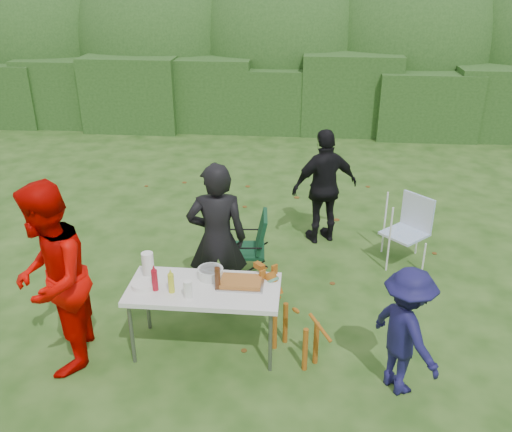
# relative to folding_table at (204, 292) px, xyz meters

# --- Properties ---
(ground) EXTENTS (80.00, 80.00, 0.00)m
(ground) POSITION_rel_folding_table_xyz_m (0.24, 0.27, -0.69)
(ground) COLOR #1E4211
(hedge_row) EXTENTS (22.00, 1.40, 1.70)m
(hedge_row) POSITION_rel_folding_table_xyz_m (0.24, 8.27, 0.16)
(hedge_row) COLOR #23471C
(hedge_row) RESTS_ON ground
(shrub_backdrop) EXTENTS (20.00, 2.60, 3.20)m
(shrub_backdrop) POSITION_rel_folding_table_xyz_m (0.24, 9.87, 0.91)
(shrub_backdrop) COLOR #3D6628
(shrub_backdrop) RESTS_ON ground
(folding_table) EXTENTS (1.50, 0.70, 0.74)m
(folding_table) POSITION_rel_folding_table_xyz_m (0.00, 0.00, 0.00)
(folding_table) COLOR silver
(folding_table) RESTS_ON ground
(person_cook) EXTENTS (0.71, 0.52, 1.78)m
(person_cook) POSITION_rel_folding_table_xyz_m (0.02, 0.72, 0.20)
(person_cook) COLOR black
(person_cook) RESTS_ON ground
(person_red_jacket) EXTENTS (0.92, 1.07, 1.91)m
(person_red_jacket) POSITION_rel_folding_table_xyz_m (-1.37, -0.35, 0.27)
(person_red_jacket) COLOR #CA0500
(person_red_jacket) RESTS_ON ground
(person_black_puffy) EXTENTS (1.04, 0.75, 1.64)m
(person_black_puffy) POSITION_rel_folding_table_xyz_m (1.24, 2.58, 0.13)
(person_black_puffy) COLOR black
(person_black_puffy) RESTS_ON ground
(child) EXTENTS (0.83, 0.94, 1.26)m
(child) POSITION_rel_folding_table_xyz_m (1.90, -0.39, -0.05)
(child) COLOR #161445
(child) RESTS_ON ground
(dog) EXTENTS (0.87, 0.85, 0.83)m
(dog) POSITION_rel_folding_table_xyz_m (0.91, -0.03, -0.27)
(dog) COLOR #924E14
(dog) RESTS_ON ground
(camping_chair) EXTENTS (0.61, 0.61, 0.90)m
(camping_chair) POSITION_rel_folding_table_xyz_m (0.24, 1.42, -0.24)
(camping_chair) COLOR #103820
(camping_chair) RESTS_ON ground
(lawn_chair) EXTENTS (0.77, 0.77, 0.92)m
(lawn_chair) POSITION_rel_folding_table_xyz_m (2.28, 2.02, -0.23)
(lawn_chair) COLOR #5589CB
(lawn_chair) RESTS_ON ground
(food_tray) EXTENTS (0.45, 0.30, 0.02)m
(food_tray) POSITION_rel_folding_table_xyz_m (0.36, 0.08, 0.06)
(food_tray) COLOR #B7B7BA
(food_tray) RESTS_ON folding_table
(focaccia_bread) EXTENTS (0.40, 0.26, 0.04)m
(focaccia_bread) POSITION_rel_folding_table_xyz_m (0.36, 0.08, 0.09)
(focaccia_bread) COLOR #A9642A
(focaccia_bread) RESTS_ON food_tray
(mustard_bottle) EXTENTS (0.06, 0.06, 0.20)m
(mustard_bottle) POSITION_rel_folding_table_xyz_m (-0.29, -0.11, 0.15)
(mustard_bottle) COLOR gold
(mustard_bottle) RESTS_ON folding_table
(ketchup_bottle) EXTENTS (0.06, 0.06, 0.22)m
(ketchup_bottle) POSITION_rel_folding_table_xyz_m (-0.46, -0.09, 0.16)
(ketchup_bottle) COLOR maroon
(ketchup_bottle) RESTS_ON folding_table
(beer_bottle) EXTENTS (0.06, 0.06, 0.24)m
(beer_bottle) POSITION_rel_folding_table_xyz_m (0.14, -0.02, 0.17)
(beer_bottle) COLOR #47230F
(beer_bottle) RESTS_ON folding_table
(paper_towel_roll) EXTENTS (0.12, 0.12, 0.26)m
(paper_towel_roll) POSITION_rel_folding_table_xyz_m (-0.60, 0.17, 0.18)
(paper_towel_roll) COLOR white
(paper_towel_roll) RESTS_ON folding_table
(cup_stack) EXTENTS (0.08, 0.08, 0.18)m
(cup_stack) POSITION_rel_folding_table_xyz_m (-0.11, -0.19, 0.14)
(cup_stack) COLOR white
(cup_stack) RESTS_ON folding_table
(pasta_bowl) EXTENTS (0.26, 0.26, 0.10)m
(pasta_bowl) POSITION_rel_folding_table_xyz_m (0.04, 0.19, 0.10)
(pasta_bowl) COLOR silver
(pasta_bowl) RESTS_ON folding_table
(plate_stack) EXTENTS (0.24, 0.24, 0.05)m
(plate_stack) POSITION_rel_folding_table_xyz_m (-0.59, -0.05, 0.08)
(plate_stack) COLOR white
(plate_stack) RESTS_ON folding_table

